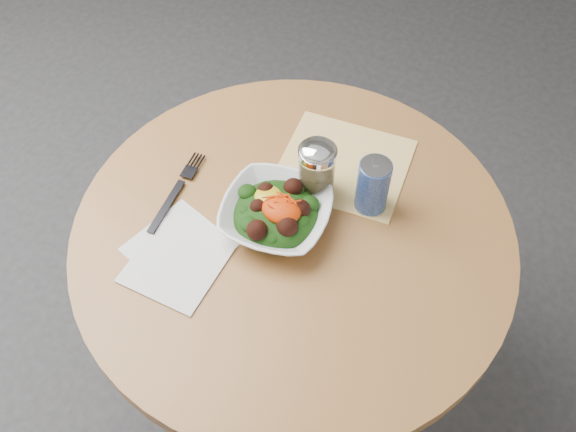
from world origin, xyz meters
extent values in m
plane|color=#2A2A2C|center=(0.00, 0.00, 0.00)|extent=(6.00, 6.00, 0.00)
cylinder|color=black|center=(0.00, 0.00, 0.01)|extent=(0.52, 0.52, 0.03)
cylinder|color=black|center=(0.00, 0.00, 0.35)|extent=(0.10, 0.10, 0.71)
cylinder|color=#A66C3C|center=(0.00, 0.00, 0.73)|extent=(0.90, 0.90, 0.04)
cube|color=orange|center=(0.02, 0.21, 0.75)|extent=(0.29, 0.27, 0.00)
cube|color=silver|center=(-0.18, -0.14, 0.75)|extent=(0.21, 0.21, 0.00)
cube|color=silver|center=(-0.17, -0.18, 0.75)|extent=(0.17, 0.17, 0.00)
imported|color=white|center=(-0.04, 0.00, 0.78)|extent=(0.24, 0.24, 0.05)
ellipsoid|color=black|center=(-0.04, 0.00, 0.78)|extent=(0.18, 0.18, 0.06)
ellipsoid|color=gold|center=(-0.06, 0.02, 0.80)|extent=(0.06, 0.06, 0.02)
ellipsoid|color=#E13605|center=(-0.02, 0.00, 0.81)|extent=(0.08, 0.07, 0.04)
cube|color=black|center=(-0.26, -0.07, 0.76)|extent=(0.03, 0.14, 0.00)
cube|color=black|center=(-0.27, 0.05, 0.76)|extent=(0.04, 0.08, 0.00)
cylinder|color=silver|center=(0.00, 0.11, 0.81)|extent=(0.07, 0.07, 0.11)
cylinder|color=olive|center=(0.00, 0.11, 0.78)|extent=(0.06, 0.06, 0.06)
cylinder|color=silver|center=(0.00, 0.11, 0.87)|extent=(0.08, 0.08, 0.01)
ellipsoid|color=silver|center=(0.00, 0.11, 0.88)|extent=(0.07, 0.07, 0.03)
cylinder|color=navy|center=(0.11, 0.13, 0.81)|extent=(0.07, 0.07, 0.12)
cylinder|color=#B3B3BA|center=(0.11, 0.13, 0.87)|extent=(0.06, 0.06, 0.00)
cube|color=#B3B3BA|center=(0.11, 0.14, 0.88)|extent=(0.02, 0.02, 0.00)
camera|label=1|loc=(0.33, -0.67, 1.81)|focal=40.00mm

